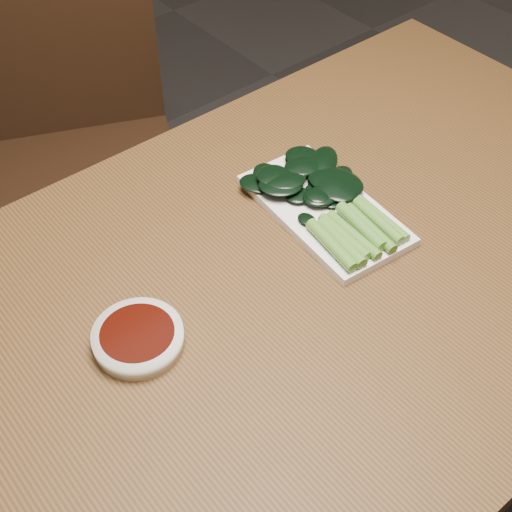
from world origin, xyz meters
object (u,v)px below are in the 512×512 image
at_px(chair_far, 74,146).
at_px(sauce_bowl, 138,338).
at_px(table, 289,310).
at_px(gai_lan, 325,194).
at_px(serving_plate, 324,210).

relative_size(chair_far, sauce_bowl, 7.47).
bearing_deg(table, gai_lan, 30.24).
height_order(serving_plate, gai_lan, gai_lan).
bearing_deg(sauce_bowl, serving_plate, 4.91).
height_order(chair_far, sauce_bowl, chair_far).
distance_m(serving_plate, gai_lan, 0.02).
xyz_separation_m(table, chair_far, (0.05, 0.80, -0.19)).
relative_size(serving_plate, gai_lan, 1.01).
bearing_deg(table, sauce_bowl, 170.30).
height_order(table, gai_lan, gai_lan).
bearing_deg(chair_far, serving_plate, -59.26).
distance_m(table, gai_lan, 0.19).
xyz_separation_m(sauce_bowl, serving_plate, (0.36, 0.03, -0.01)).
bearing_deg(gai_lan, serving_plate, -129.94).
height_order(table, sauce_bowl, sauce_bowl).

